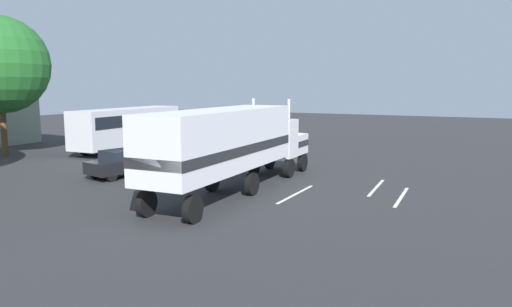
# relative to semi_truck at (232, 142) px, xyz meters

# --- Properties ---
(ground_plane) EXTENTS (120.00, 120.00, 0.00)m
(ground_plane) POSITION_rel_semi_truck_xyz_m (6.56, 0.57, -2.52)
(ground_plane) COLOR #2D2D30
(lane_stripe_near) EXTENTS (4.40, 0.20, 0.01)m
(lane_stripe_near) POSITION_rel_semi_truck_xyz_m (1.05, -2.93, -2.52)
(lane_stripe_near) COLOR silver
(lane_stripe_near) RESTS_ON ground_plane
(lane_stripe_mid) EXTENTS (4.40, 0.39, 0.01)m
(lane_stripe_mid) POSITION_rel_semi_truck_xyz_m (4.31, -6.09, -2.52)
(lane_stripe_mid) COLOR silver
(lane_stripe_mid) RESTS_ON ground_plane
(lane_stripe_far) EXTENTS (4.40, 0.34, 0.01)m
(lane_stripe_far) POSITION_rel_semi_truck_xyz_m (2.74, -7.63, -2.52)
(lane_stripe_far) COLOR silver
(lane_stripe_far) RESTS_ON ground_plane
(semi_truck) EXTENTS (14.24, 3.29, 4.50)m
(semi_truck) POSITION_rel_semi_truck_xyz_m (0.00, 0.00, 0.00)
(semi_truck) COLOR white
(semi_truck) RESTS_ON ground_plane
(person_bystander) EXTENTS (0.34, 0.46, 1.63)m
(person_bystander) POSITION_rel_semi_truck_xyz_m (4.00, 2.77, -1.63)
(person_bystander) COLOR black
(person_bystander) RESTS_ON ground_plane
(parked_bus) EXTENTS (11.11, 3.09, 3.40)m
(parked_bus) POSITION_rel_semi_truck_xyz_m (9.98, 15.36, -0.46)
(parked_bus) COLOR silver
(parked_bus) RESTS_ON ground_plane
(parked_car) EXTENTS (4.68, 2.68, 1.57)m
(parked_car) POSITION_rel_semi_truck_xyz_m (0.97, 7.75, -1.72)
(parked_car) COLOR black
(parked_car) RESTS_ON ground_plane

